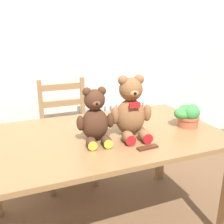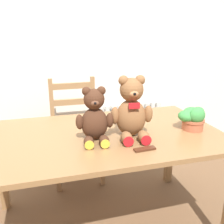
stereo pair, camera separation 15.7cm
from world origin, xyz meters
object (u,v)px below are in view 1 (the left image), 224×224
Objects in this scene: wooden_chair_behind at (67,134)px; teddy_bear_left at (95,118)px; chocolate_bar at (147,147)px; teddy_bear_right at (131,110)px; potted_plant at (188,115)px.

teddy_bear_left reaches higher than wooden_chair_behind.
teddy_bear_right is at bearing 91.26° from chocolate_bar.
wooden_chair_behind reaches higher than potted_plant.
potted_plant is (0.69, -0.01, -0.06)m from teddy_bear_left.
potted_plant is at bearing 129.00° from wooden_chair_behind.
wooden_chair_behind is 2.48× the size of teddy_bear_right.
wooden_chair_behind is at bearing -66.45° from teddy_bear_right.
teddy_bear_left is at bearing 137.70° from chocolate_bar.
chocolate_bar is at bearing 103.73° from wooden_chair_behind.
teddy_bear_right reaches higher than potted_plant.
teddy_bear_left is at bearing 6.30° from teddy_bear_right.
potted_plant is (0.45, -0.01, -0.08)m from teddy_bear_right.
wooden_chair_behind is at bearing 129.00° from potted_plant.
teddy_bear_right is at bearing 106.76° from wooden_chair_behind.
wooden_chair_behind is 1.19m from potted_plant.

